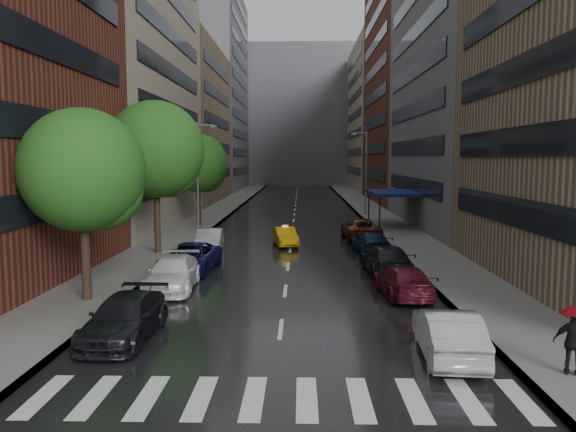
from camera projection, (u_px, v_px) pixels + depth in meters
The scene contains 18 objects.
ground at pixel (276, 370), 16.73m from camera, with size 220.00×220.00×0.00m, color gray.
road at pixel (295, 211), 66.45m from camera, with size 14.00×140.00×0.01m, color black.
sidewalk_left at pixel (219, 210), 66.65m from camera, with size 4.00×140.00×0.15m, color gray.
sidewalk_right at pixel (371, 211), 66.24m from camera, with size 4.00×140.00×0.15m, color gray.
crosswalk at pixel (280, 398), 14.74m from camera, with size 13.15×2.80×0.01m.
buildings_left at pixel (182, 84), 73.88m from camera, with size 8.00×108.00×38.00m.
buildings_right at pixel (413, 89), 71.22m from camera, with size 8.05×109.10×36.00m.
building_far at pixel (298, 117), 132.41m from camera, with size 40.00×14.00×32.00m, color slate.
tree_near at pixel (82, 170), 23.93m from camera, with size 5.29×5.29×8.43m.
tree_mid at pixel (156, 150), 35.96m from camera, with size 6.25×6.25×9.97m.
tree_far at pixel (198, 163), 50.80m from camera, with size 5.34×5.34×8.51m.
taxi at pixel (285, 236), 40.39m from camera, with size 1.41×4.04×1.33m, color #DF9F0B.
parked_cars_left at pixel (180, 267), 28.39m from camera, with size 3.02×23.25×1.57m.
parked_cars_right at pixel (381, 253), 32.78m from camera, with size 2.88×31.44×1.61m.
ped_red_umbrella at pixel (575, 334), 15.85m from camera, with size 1.20×0.89×2.01m.
street_lamp_left at pixel (199, 175), 46.23m from camera, with size 1.74×0.22×9.00m.
street_lamp_right at pixel (365, 171), 60.80m from camera, with size 1.74×0.22×9.00m.
awning at pixel (392, 193), 51.00m from camera, with size 4.00×8.00×3.12m.
Camera 1 is at (0.73, -16.15, 6.30)m, focal length 35.00 mm.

